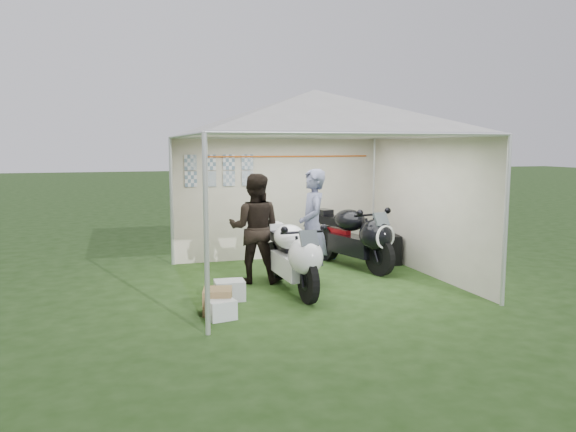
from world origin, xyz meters
name	(u,v)px	position (x,y,z in m)	size (l,w,h in m)	color
ground	(313,282)	(0.00, 0.00, 0.00)	(80.00, 80.00, 0.00)	#1F3C12
canopy_tent	(314,118)	(0.00, 0.03, 2.58)	(5.66, 5.66, 3.00)	silver
motorcycle_white	(293,255)	(-0.50, -0.52, 0.57)	(0.50, 2.07, 1.02)	black
motorcycle_black	(356,235)	(1.03, 0.70, 0.59)	(0.86, 2.12, 1.06)	black
paddock_stand	(323,251)	(0.78, 1.65, 0.16)	(0.42, 0.26, 0.31)	#0A2AB4
person_dark_jacket	(255,228)	(-0.88, 0.28, 0.86)	(0.84, 0.65, 1.72)	black
person_blue_jacket	(313,227)	(-0.07, -0.14, 0.90)	(0.66, 0.43, 1.80)	slate
equipment_box	(384,250)	(1.70, 0.90, 0.27)	(0.53, 0.43, 0.53)	black
crate_0	(230,290)	(-1.48, -0.64, 0.14)	(0.42, 0.32, 0.28)	silver
crate_1	(218,301)	(-1.75, -1.23, 0.16)	(0.36, 0.36, 0.33)	olive
crate_2	(221,309)	(-1.75, -1.47, 0.12)	(0.33, 0.28, 0.24)	silver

